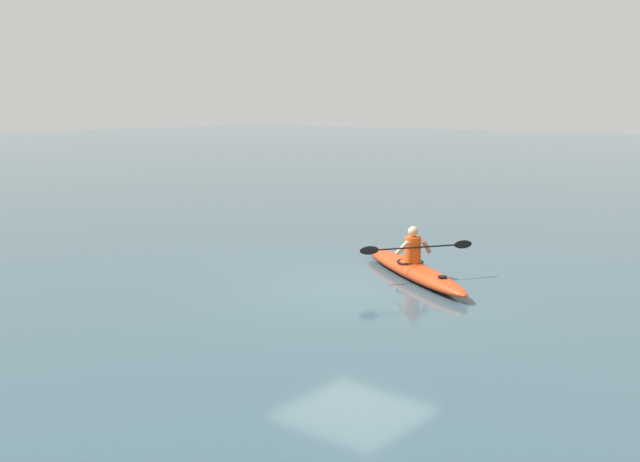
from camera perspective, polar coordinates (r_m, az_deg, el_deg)
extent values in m
plane|color=#334C56|center=(14.09, 2.71, -4.45)|extent=(160.00, 160.00, 0.00)
ellipsoid|color=red|center=(15.08, 7.05, -2.94)|extent=(4.10, 2.95, 0.32)
torus|color=black|center=(15.12, 6.95, -2.37)|extent=(0.76, 0.76, 0.04)
cylinder|color=black|center=(13.87, 9.41, -3.49)|extent=(0.18, 0.18, 0.02)
cylinder|color=#E04C14|center=(14.96, 7.15, -1.42)|extent=(0.32, 0.32, 0.51)
sphere|color=tan|center=(14.89, 7.18, -0.03)|extent=(0.21, 0.21, 0.21)
cylinder|color=black|center=(14.77, 7.48, -1.25)|extent=(1.13, 1.72, 0.03)
ellipsoid|color=black|center=(15.22, 10.94, -1.02)|extent=(0.25, 0.36, 0.17)
ellipsoid|color=black|center=(14.37, 3.82, -1.50)|extent=(0.25, 0.36, 0.17)
cylinder|color=tan|center=(14.99, 8.19, -1.17)|extent=(0.13, 0.32, 0.34)
cylinder|color=tan|center=(14.77, 6.37, -1.29)|extent=(0.29, 0.22, 0.34)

